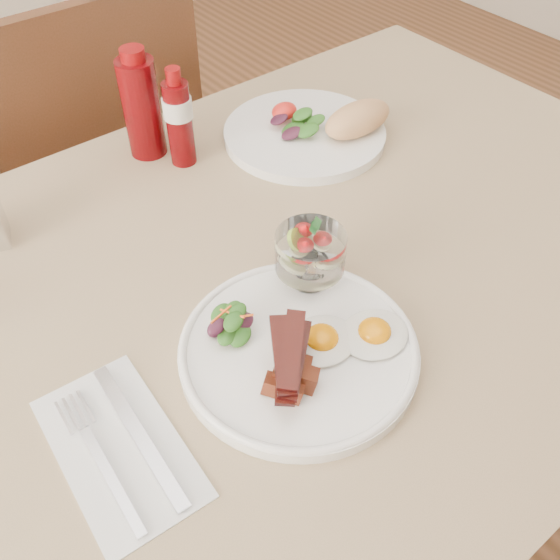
{
  "coord_description": "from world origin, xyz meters",
  "views": [
    {
      "loc": [
        -0.38,
        -0.47,
        1.34
      ],
      "look_at": [
        -0.07,
        -0.07,
        0.82
      ],
      "focal_mm": 40.0,
      "sensor_mm": 36.0,
      "label": 1
    }
  ],
  "objects_px": {
    "fruit_cup": "(310,252)",
    "hot_sauce_bottle": "(179,119)",
    "chair_far": "(97,173)",
    "table": "(287,308)",
    "main_plate": "(298,351)",
    "ketchup_bottle": "(142,106)",
    "second_plate": "(317,129)"
  },
  "relations": [
    {
      "from": "chair_far",
      "to": "hot_sauce_bottle",
      "type": "distance_m",
      "value": 0.48
    },
    {
      "from": "fruit_cup",
      "to": "second_plate",
      "type": "height_order",
      "value": "fruit_cup"
    },
    {
      "from": "fruit_cup",
      "to": "ketchup_bottle",
      "type": "height_order",
      "value": "ketchup_bottle"
    },
    {
      "from": "fruit_cup",
      "to": "hot_sauce_bottle",
      "type": "xyz_separation_m",
      "value": [
        0.03,
        0.34,
        0.01
      ]
    },
    {
      "from": "table",
      "to": "ketchup_bottle",
      "type": "xyz_separation_m",
      "value": [
        -0.01,
        0.35,
        0.17
      ]
    },
    {
      "from": "table",
      "to": "hot_sauce_bottle",
      "type": "relative_size",
      "value": 8.35
    },
    {
      "from": "main_plate",
      "to": "hot_sauce_bottle",
      "type": "bearing_deg",
      "value": 75.71
    },
    {
      "from": "table",
      "to": "hot_sauce_bottle",
      "type": "distance_m",
      "value": 0.33
    },
    {
      "from": "chair_far",
      "to": "main_plate",
      "type": "relative_size",
      "value": 3.32
    },
    {
      "from": "chair_far",
      "to": "second_plate",
      "type": "distance_m",
      "value": 0.57
    },
    {
      "from": "table",
      "to": "fruit_cup",
      "type": "height_order",
      "value": "fruit_cup"
    },
    {
      "from": "table",
      "to": "chair_far",
      "type": "height_order",
      "value": "chair_far"
    },
    {
      "from": "second_plate",
      "to": "table",
      "type": "bearing_deg",
      "value": -138.12
    },
    {
      "from": "table",
      "to": "chair_far",
      "type": "xyz_separation_m",
      "value": [
        0.0,
        0.66,
        -0.14
      ]
    },
    {
      "from": "chair_far",
      "to": "fruit_cup",
      "type": "xyz_separation_m",
      "value": [
        -0.01,
        -0.72,
        0.29
      ]
    },
    {
      "from": "fruit_cup",
      "to": "table",
      "type": "bearing_deg",
      "value": 82.09
    },
    {
      "from": "fruit_cup",
      "to": "second_plate",
      "type": "distance_m",
      "value": 0.36
    },
    {
      "from": "chair_far",
      "to": "second_plate",
      "type": "relative_size",
      "value": 3.41
    },
    {
      "from": "ketchup_bottle",
      "to": "hot_sauce_bottle",
      "type": "relative_size",
      "value": 1.11
    },
    {
      "from": "second_plate",
      "to": "hot_sauce_bottle",
      "type": "xyz_separation_m",
      "value": [
        -0.21,
        0.08,
        0.06
      ]
    },
    {
      "from": "main_plate",
      "to": "second_plate",
      "type": "xyz_separation_m",
      "value": [
        0.32,
        0.34,
        0.01
      ]
    },
    {
      "from": "table",
      "to": "main_plate",
      "type": "distance_m",
      "value": 0.18
    },
    {
      "from": "chair_far",
      "to": "table",
      "type": "bearing_deg",
      "value": -90.0
    },
    {
      "from": "main_plate",
      "to": "fruit_cup",
      "type": "xyz_separation_m",
      "value": [
        0.08,
        0.08,
        0.06
      ]
    },
    {
      "from": "second_plate",
      "to": "hot_sauce_bottle",
      "type": "height_order",
      "value": "hot_sauce_bottle"
    },
    {
      "from": "chair_far",
      "to": "ketchup_bottle",
      "type": "distance_m",
      "value": 0.44
    },
    {
      "from": "fruit_cup",
      "to": "main_plate",
      "type": "bearing_deg",
      "value": -136.44
    },
    {
      "from": "table",
      "to": "fruit_cup",
      "type": "xyz_separation_m",
      "value": [
        -0.01,
        -0.05,
        0.15
      ]
    },
    {
      "from": "second_plate",
      "to": "ketchup_bottle",
      "type": "height_order",
      "value": "ketchup_bottle"
    },
    {
      "from": "fruit_cup",
      "to": "chair_far",
      "type": "bearing_deg",
      "value": 89.41
    },
    {
      "from": "chair_far",
      "to": "ketchup_bottle",
      "type": "relative_size",
      "value": 5.28
    },
    {
      "from": "chair_far",
      "to": "fruit_cup",
      "type": "distance_m",
      "value": 0.77
    }
  ]
}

